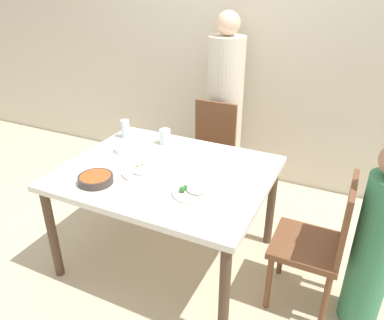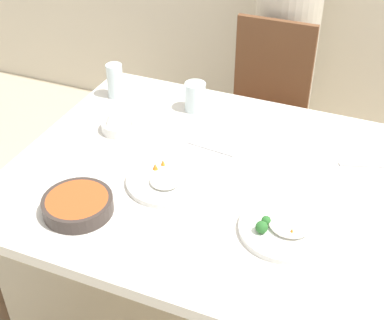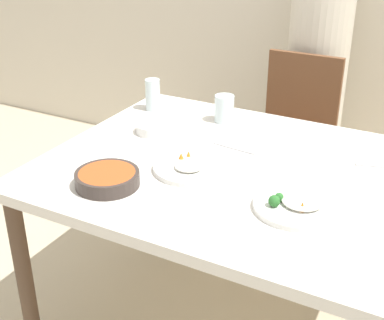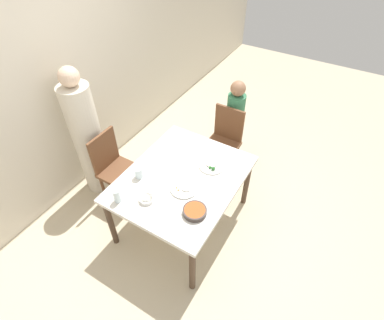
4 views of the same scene
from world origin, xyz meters
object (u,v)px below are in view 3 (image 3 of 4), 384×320
(person_adult, at_px, (316,71))
(plate_rice_adult, at_px, (297,205))
(bowl_curry, at_px, (107,178))
(glass_water_tall, at_px, (153,95))
(chair_adult_spot, at_px, (292,138))

(person_adult, relative_size, plate_rice_adult, 6.04)
(bowl_curry, relative_size, glass_water_tall, 1.52)
(plate_rice_adult, bearing_deg, glass_water_tall, 148.15)
(chair_adult_spot, distance_m, glass_water_tall, 0.79)
(glass_water_tall, bearing_deg, person_adult, 60.43)
(person_adult, xyz_separation_m, bowl_curry, (-0.25, -1.54, 0.01))
(plate_rice_adult, bearing_deg, chair_adult_spot, 108.19)
(chair_adult_spot, distance_m, plate_rice_adult, 1.15)
(plate_rice_adult, bearing_deg, person_adult, 104.04)
(bowl_curry, relative_size, plate_rice_adult, 0.80)
(person_adult, bearing_deg, plate_rice_adult, -75.96)
(chair_adult_spot, xyz_separation_m, bowl_curry, (-0.25, -1.21, 0.27))
(person_adult, bearing_deg, bowl_curry, -99.26)
(chair_adult_spot, height_order, bowl_curry, chair_adult_spot)
(chair_adult_spot, xyz_separation_m, plate_rice_adult, (0.35, -1.06, 0.26))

